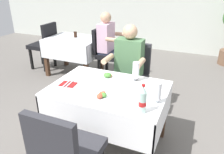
% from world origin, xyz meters
% --- Properties ---
extents(ground_plane, '(11.00, 11.00, 0.00)m').
position_xyz_m(ground_plane, '(0.00, 0.00, 0.00)').
color(ground_plane, '#66605B').
extents(main_dining_table, '(1.22, 0.85, 0.73)m').
position_xyz_m(main_dining_table, '(-0.07, 0.10, 0.57)').
color(main_dining_table, white).
rests_on(main_dining_table, ground).
extents(chair_far_diner_seat, '(0.44, 0.50, 0.97)m').
position_xyz_m(chair_far_diner_seat, '(-0.07, 0.91, 0.55)').
color(chair_far_diner_seat, '#2D2D33').
rests_on(chair_far_diner_seat, ground).
extents(chair_near_camera_side, '(0.44, 0.50, 0.97)m').
position_xyz_m(chair_near_camera_side, '(-0.07, -0.72, 0.55)').
color(chair_near_camera_side, '#2D2D33').
rests_on(chair_near_camera_side, ground).
extents(seated_diner_far, '(0.50, 0.46, 1.26)m').
position_xyz_m(seated_diner_far, '(-0.10, 0.81, 0.71)').
color(seated_diner_far, '#282D42').
rests_on(seated_diner_far, ground).
extents(plate_near_camera, '(0.23, 0.23, 0.06)m').
position_xyz_m(plate_near_camera, '(-0.03, -0.12, 0.75)').
color(plate_near_camera, white).
rests_on(plate_near_camera, main_dining_table).
extents(plate_far_diner, '(0.24, 0.24, 0.07)m').
position_xyz_m(plate_far_diner, '(-0.15, 0.31, 0.75)').
color(plate_far_diner, white).
rests_on(plate_far_diner, main_dining_table).
extents(beer_glass_left, '(0.07, 0.07, 0.20)m').
position_xyz_m(beer_glass_left, '(0.47, -0.01, 0.84)').
color(beer_glass_left, white).
rests_on(beer_glass_left, main_dining_table).
extents(beer_glass_middle, '(0.07, 0.07, 0.22)m').
position_xyz_m(beer_glass_middle, '(0.14, 0.37, 0.84)').
color(beer_glass_middle, white).
rests_on(beer_glass_middle, main_dining_table).
extents(cola_bottle_primary, '(0.07, 0.07, 0.27)m').
position_xyz_m(cola_bottle_primary, '(0.39, -0.22, 0.85)').
color(cola_bottle_primary, silver).
rests_on(cola_bottle_primary, main_dining_table).
extents(napkin_cutlery_set, '(0.18, 0.19, 0.01)m').
position_xyz_m(napkin_cutlery_set, '(-0.50, -0.01, 0.74)').
color(napkin_cutlery_set, maroon).
rests_on(napkin_cutlery_set, main_dining_table).
extents(background_dining_table, '(1.00, 0.76, 0.73)m').
position_xyz_m(background_dining_table, '(-1.54, 1.74, 0.55)').
color(background_dining_table, white).
rests_on(background_dining_table, ground).
extents(background_chair_left, '(0.50, 0.44, 0.97)m').
position_xyz_m(background_chair_left, '(-2.25, 1.74, 0.55)').
color(background_chair_left, black).
rests_on(background_chair_left, ground).
extents(background_chair_right, '(0.50, 0.44, 0.97)m').
position_xyz_m(background_chair_right, '(-0.84, 1.74, 0.55)').
color(background_chair_right, black).
rests_on(background_chair_right, ground).
extents(background_patron, '(0.46, 0.50, 1.26)m').
position_xyz_m(background_patron, '(-0.79, 1.74, 0.71)').
color(background_patron, '#282D42').
rests_on(background_patron, ground).
extents(background_table_tumbler, '(0.06, 0.06, 0.11)m').
position_xyz_m(background_table_tumbler, '(-1.53, 1.82, 0.79)').
color(background_table_tumbler, black).
rests_on(background_table_tumbler, background_dining_table).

